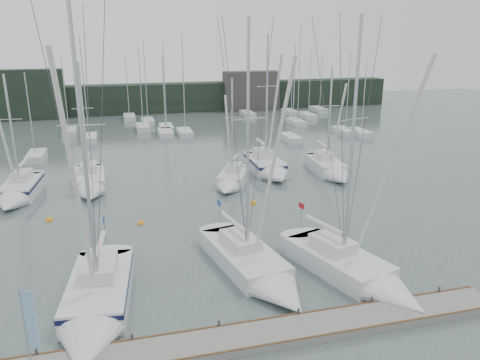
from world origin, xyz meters
name	(u,v)px	position (x,y,z in m)	size (l,w,h in m)	color
ground	(238,285)	(0.00, 0.00, 0.00)	(160.00, 160.00, 0.00)	#4B5B58
dock	(266,335)	(0.00, -5.00, 0.20)	(24.00, 2.00, 0.40)	slate
far_treeline	(150,98)	(0.00, 62.00, 2.50)	(90.00, 4.00, 5.00)	black
far_building_left	(26,95)	(-20.00, 60.00, 4.00)	(12.00, 3.00, 8.00)	black
far_building_right	(251,91)	(18.00, 60.00, 3.50)	(10.00, 3.00, 7.00)	#3F3D3A
mast_forest	(191,127)	(4.46, 44.45, 0.46)	(59.30, 27.59, 14.81)	silver
sailboat_near_left	(95,309)	(-7.66, -1.46, 0.64)	(4.05, 10.24, 16.06)	silver
sailboat_near_center	(261,273)	(1.35, 0.12, 0.52)	(4.81, 10.65, 15.45)	silver
sailboat_near_right	(363,276)	(6.78, -1.72, 0.57)	(5.69, 9.96, 15.55)	silver
sailboat_mid_a	(17,193)	(-14.57, 18.36, 0.62)	(3.33, 8.13, 11.26)	silver
sailboat_mid_b	(90,185)	(-8.73, 19.31, 0.59)	(2.96, 8.50, 12.10)	silver
sailboat_mid_c	(231,182)	(3.71, 17.06, 0.54)	(4.74, 6.74, 10.51)	silver
sailboat_mid_d	(269,168)	(8.38, 20.04, 0.67)	(2.92, 8.56, 14.43)	silver
sailboat_mid_e	(331,170)	(14.18, 18.10, 0.59)	(3.29, 8.56, 11.30)	silver
buoy_a	(141,224)	(-4.78, 10.45, 0.00)	(0.55, 0.55, 0.55)	orange
buoy_b	(253,204)	(4.51, 12.42, 0.00)	(0.56, 0.56, 0.56)	orange
buoy_c	(49,221)	(-11.46, 12.84, 0.00)	(0.60, 0.60, 0.60)	orange
dock_banner	(29,324)	(-9.86, -5.19, 2.67)	(0.55, 0.26, 3.84)	#ABAEB3
seagull	(281,179)	(1.91, -1.22, 6.49)	(0.90, 0.42, 0.18)	silver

